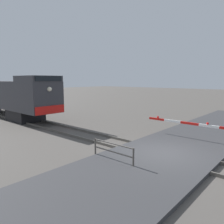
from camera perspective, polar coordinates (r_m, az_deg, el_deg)
name	(u,v)px	position (r m, az deg, el deg)	size (l,w,h in m)	color
ground_plane	(164,156)	(11.28, 13.58, -11.26)	(160.00, 160.00, 0.00)	#514C47
rail_track_left	(157,159)	(10.67, 11.74, -11.96)	(0.08, 80.00, 0.15)	#59544C
rail_track_right	(171,151)	(11.87, 15.24, -9.94)	(0.08, 80.00, 0.15)	#59544C
road_surface	(164,154)	(11.26, 13.59, -10.87)	(36.00, 4.87, 0.16)	#38383A
locomotive	(2,95)	(25.80, -27.03, 4.12)	(2.73, 18.70, 4.09)	black
guard_railing	(113,150)	(9.95, 0.23, -10.00)	(0.08, 2.38, 0.95)	#4C4742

